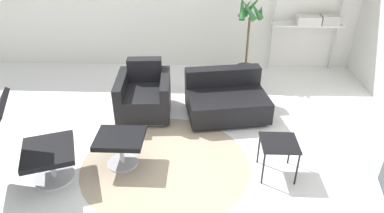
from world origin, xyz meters
name	(u,v)px	position (x,y,z in m)	size (l,w,h in m)	color
ground_plane	(165,151)	(0.00, 0.00, 0.00)	(12.00, 12.00, 0.00)	white
round_rug	(165,163)	(0.03, -0.24, 0.00)	(1.97, 1.97, 0.01)	tan
lounge_chair	(1,134)	(-1.53, -0.67, 0.68)	(1.18, 0.90, 1.13)	#BCBCC1
ottoman	(120,142)	(-0.47, -0.26, 0.30)	(0.54, 0.46, 0.39)	#BCBCC1
armchair_red	(144,96)	(-0.38, 0.92, 0.27)	(0.79, 0.89, 0.73)	silver
couch_low	(226,100)	(0.79, 0.91, 0.23)	(1.23, 1.00, 0.62)	black
side_table	(279,146)	(1.30, -0.36, 0.38)	(0.40, 0.40, 0.43)	black
potted_plant	(248,45)	(1.19, 2.13, 0.64)	(0.44, 0.45, 1.49)	#333338
shelf_unit	(319,3)	(2.37, 2.53, 1.23)	(1.20, 0.28, 1.92)	#BCBCC1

